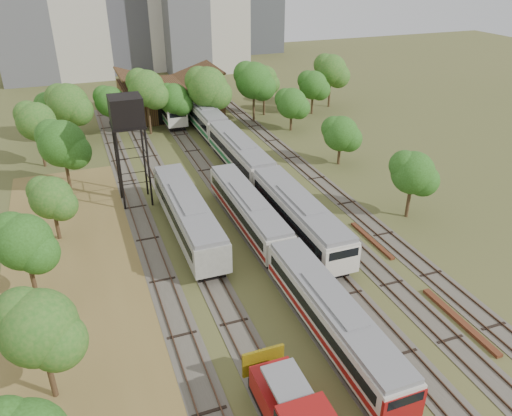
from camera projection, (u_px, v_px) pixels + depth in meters
name	position (u px, v px, depth m)	size (l,w,h in m)	color
ground	(348.00, 324.00, 37.48)	(240.00, 240.00, 0.00)	#475123
dry_grass_patch	(91.00, 314.00, 38.48)	(14.00, 60.00, 0.04)	brown
tracks	(235.00, 191.00, 58.02)	(24.60, 80.00, 0.19)	#4C473D
railcar_red_set	(283.00, 255.00, 42.52)	(2.89, 34.58, 3.57)	black
railcar_green_set	(240.00, 155.00, 62.60)	(3.27, 52.08, 4.06)	black
railcar_rear	(167.00, 106.00, 82.38)	(3.11, 16.08, 3.85)	black
old_grey_coach	(188.00, 215.00, 48.30)	(3.24, 18.00, 4.02)	black
water_tower	(126.00, 114.00, 51.14)	(3.44, 3.44, 11.90)	black
rail_pile_near	(460.00, 321.00, 37.65)	(0.54, 8.06, 0.27)	brown
rail_pile_far	(372.00, 240.00, 48.11)	(0.44, 7.08, 0.23)	brown
maintenance_shed	(170.00, 97.00, 83.99)	(16.45, 11.55, 7.58)	#331B12
tree_band_left	(47.00, 171.00, 49.81)	(8.15, 64.53, 8.58)	#382616
tree_band_far	(210.00, 88.00, 77.14)	(49.33, 10.74, 9.67)	#382616
tree_band_right	(337.00, 130.00, 63.98)	(4.85, 34.75, 7.21)	#382616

